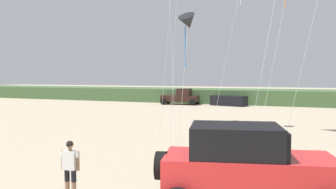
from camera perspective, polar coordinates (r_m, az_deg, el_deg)
dune_ridge at (r=47.41m, az=10.01°, el=-0.22°), size 90.00×7.56×1.80m
jeep at (r=9.58m, az=12.59°, el=-11.21°), size 5.02×3.33×2.26m
person_watching at (r=10.79m, az=-15.67°, el=-11.08°), size 0.62×0.34×1.67m
distant_pickup at (r=43.65m, az=2.14°, el=-0.41°), size 4.75×2.74×1.98m
distant_sedan at (r=42.42m, az=9.87°, el=-1.00°), size 4.49×2.67×1.20m
kite_green_box at (r=18.31m, az=3.29°, el=11.67°), size 1.30×3.54×6.90m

